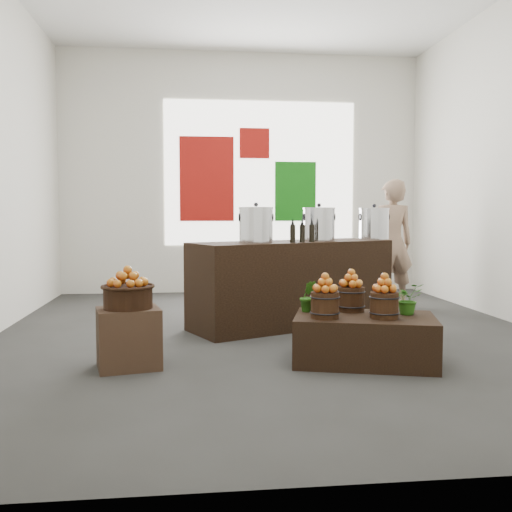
{
  "coord_description": "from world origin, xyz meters",
  "views": [
    {
      "loc": [
        -0.88,
        -6.11,
        1.32
      ],
      "look_at": [
        -0.22,
        -0.4,
        0.89
      ],
      "focal_mm": 40.0,
      "sensor_mm": 36.0,
      "label": 1
    }
  ],
  "objects": [
    {
      "name": "crate",
      "position": [
        -1.41,
        -1.22,
        0.26
      ],
      "size": [
        0.59,
        0.52,
        0.52
      ],
      "primitive_type": "cube",
      "rotation": [
        0.0,
        0.0,
        0.22
      ],
      "color": "#472F21",
      "rests_on": "ground"
    },
    {
      "name": "apples_in_bucket_front_left",
      "position": [
        0.27,
        -1.35,
        0.73
      ],
      "size": [
        0.18,
        0.18,
        0.16
      ],
      "primitive_type": null,
      "color": "#97040B",
      "rests_on": "apple_bucket_front_left"
    },
    {
      "name": "apples_in_basket",
      "position": [
        -1.41,
        -1.22,
        0.79
      ],
      "size": [
        0.32,
        0.32,
        0.17
      ],
      "primitive_type": null,
      "color": "#97040B",
      "rests_on": "wicker_basket"
    },
    {
      "name": "deco_red_upper",
      "position": [
        0.2,
        3.47,
        2.5
      ],
      "size": [
        0.5,
        0.04,
        0.5
      ],
      "primitive_type": "cube",
      "color": "#9C110C",
      "rests_on": "back_wall"
    },
    {
      "name": "back_opening",
      "position": [
        0.3,
        3.48,
        2.0
      ],
      "size": [
        3.2,
        0.02,
        2.4
      ],
      "primitive_type": "cube",
      "color": "white",
      "rests_on": "back_wall"
    },
    {
      "name": "apple_bucket_rear",
      "position": [
        0.59,
        -1.03,
        0.53
      ],
      "size": [
        0.24,
        0.24,
        0.22
      ],
      "primitive_type": "cylinder",
      "color": "#341C0E",
      "rests_on": "display_table"
    },
    {
      "name": "apple_bucket_front_right",
      "position": [
        0.77,
        -1.42,
        0.53
      ],
      "size": [
        0.24,
        0.24,
        0.22
      ],
      "primitive_type": "cylinder",
      "color": "#341C0E",
      "rests_on": "display_table"
    },
    {
      "name": "deco_green_right",
      "position": [
        0.9,
        3.47,
        1.7
      ],
      "size": [
        0.7,
        0.04,
        1.0
      ],
      "primitive_type": "cube",
      "color": "#11660F",
      "rests_on": "back_wall"
    },
    {
      "name": "wicker_basket",
      "position": [
        -1.41,
        -1.22,
        0.61
      ],
      "size": [
        0.41,
        0.41,
        0.19
      ],
      "primitive_type": "cylinder",
      "color": "black",
      "rests_on": "crate"
    },
    {
      "name": "apples_in_bucket_rear",
      "position": [
        0.59,
        -1.03,
        0.73
      ],
      "size": [
        0.18,
        0.18,
        0.16
      ],
      "primitive_type": null,
      "color": "#97040B",
      "rests_on": "apple_bucket_rear"
    },
    {
      "name": "back_wall",
      "position": [
        0.0,
        3.5,
        2.0
      ],
      "size": [
        6.0,
        0.04,
        4.0
      ],
      "primitive_type": "cube",
      "color": "silver",
      "rests_on": "ground"
    },
    {
      "name": "display_table",
      "position": [
        0.65,
        -1.28,
        0.21
      ],
      "size": [
        1.37,
        1.05,
        0.42
      ],
      "primitive_type": "cube",
      "rotation": [
        0.0,
        0.0,
        -0.28
      ],
      "color": "black",
      "rests_on": "ground"
    },
    {
      "name": "stock_pot_center",
      "position": [
        0.66,
        0.64,
        1.19
      ],
      "size": [
        0.38,
        0.38,
        0.38
      ],
      "primitive_type": "cylinder",
      "color": "silver",
      "rests_on": "counter"
    },
    {
      "name": "ground",
      "position": [
        0.0,
        0.0,
        0.0
      ],
      "size": [
        7.0,
        7.0,
        0.0
      ],
      "primitive_type": "plane",
      "color": "#31312F",
      "rests_on": "ground"
    },
    {
      "name": "apples_in_bucket_front_right",
      "position": [
        0.77,
        -1.42,
        0.73
      ],
      "size": [
        0.18,
        0.18,
        0.16
      ],
      "primitive_type": null,
      "color": "#97040B",
      "rests_on": "apple_bucket_front_right"
    },
    {
      "name": "stock_pot_right",
      "position": [
        1.47,
        1.0,
        1.19
      ],
      "size": [
        0.38,
        0.38,
        0.38
      ],
      "primitive_type": "cylinder",
      "color": "silver",
      "rests_on": "counter"
    },
    {
      "name": "apple_bucket_front_left",
      "position": [
        0.27,
        -1.35,
        0.53
      ],
      "size": [
        0.24,
        0.24,
        0.22
      ],
      "primitive_type": "cylinder",
      "color": "#341C0E",
      "rests_on": "display_table"
    },
    {
      "name": "counter",
      "position": [
        0.31,
        0.48,
        0.5
      ],
      "size": [
        2.54,
        1.71,
        1.0
      ],
      "primitive_type": "cube",
      "rotation": [
        0.0,
        0.0,
        0.43
      ],
      "color": "black",
      "rests_on": "ground"
    },
    {
      "name": "herb_garnish_right",
      "position": [
        1.05,
        -1.26,
        0.56
      ],
      "size": [
        0.3,
        0.27,
        0.28
      ],
      "primitive_type": "imported",
      "rotation": [
        0.0,
        0.0,
        0.24
      ],
      "color": "#225712",
      "rests_on": "display_table"
    },
    {
      "name": "stock_pot_left",
      "position": [
        -0.14,
        0.27,
        1.19
      ],
      "size": [
        0.38,
        0.38,
        0.38
      ],
      "primitive_type": "cylinder",
      "color": "silver",
      "rests_on": "counter"
    },
    {
      "name": "deco_red_left",
      "position": [
        -0.6,
        3.47,
        1.9
      ],
      "size": [
        0.9,
        0.04,
        1.4
      ],
      "primitive_type": "cube",
      "color": "#9C110C",
      "rests_on": "back_wall"
    },
    {
      "name": "oil_cruets",
      "position": [
        0.41,
        0.25,
        1.14
      ],
      "size": [
        0.27,
        0.17,
        0.28
      ],
      "primitive_type": null,
      "rotation": [
        0.0,
        0.0,
        0.43
      ],
      "color": "black",
      "rests_on": "counter"
    },
    {
      "name": "herb_garnish_left",
      "position": [
        0.19,
        -1.02,
        0.57
      ],
      "size": [
        0.18,
        0.16,
        0.29
      ],
      "primitive_type": "imported",
      "rotation": [
        0.0,
        0.0,
        -0.21
      ],
      "color": "#225712",
      "rests_on": "display_table"
    },
    {
      "name": "shopper",
      "position": [
        1.96,
        1.71,
        0.9
      ],
      "size": [
        0.68,
        0.47,
        1.81
      ],
      "primitive_type": "imported",
      "rotation": [
        0.0,
        0.0,
        3.2
      ],
      "color": "#8D6E56",
      "rests_on": "ground"
    }
  ]
}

